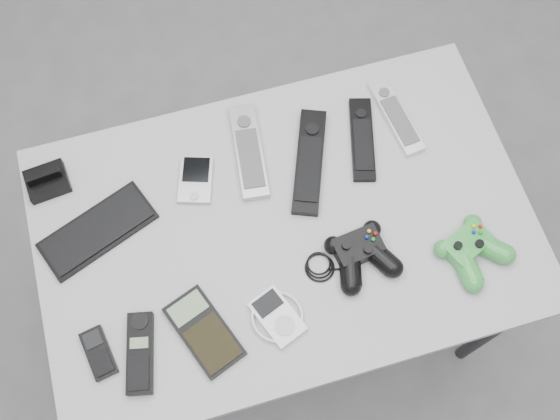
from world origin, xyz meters
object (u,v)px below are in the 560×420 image
object	(u,v)px
desk	(284,235)
pda_keyboard	(98,230)
cordless_handset	(140,353)
pda	(196,180)
calculator	(204,331)
controller_black	(361,253)
remote_silver_a	(249,151)
remote_black_a	(309,161)
remote_silver_b	(396,116)
controller_green	(472,249)
mobile_phone	(98,353)
mp3_player	(277,317)
remote_black_b	(362,139)

from	to	relation	value
desk	pda_keyboard	distance (m)	0.39
cordless_handset	pda	bearing A→B (deg)	72.69
desk	calculator	world-z (taller)	calculator
desk	controller_black	bearing A→B (deg)	-39.91
pda_keyboard	remote_silver_a	size ratio (longest dim) A/B	1.05
remote_black_a	cordless_handset	world-z (taller)	same
remote_silver_b	desk	bearing A→B (deg)	-156.55
remote_black_a	cordless_handset	size ratio (longest dim) A/B	1.58
pda	remote_silver_b	world-z (taller)	remote_silver_b
pda	controller_black	world-z (taller)	controller_black
pda	controller_black	bearing A→B (deg)	-24.56
controller_black	controller_green	xyz separation A→B (m)	(0.22, -0.05, -0.00)
mobile_phone	mp3_player	xyz separation A→B (m)	(0.35, -0.03, 0.00)
remote_silver_b	controller_black	xyz separation A→B (m)	(-0.18, -0.29, 0.01)
remote_black_b	calculator	distance (m)	0.54
mp3_player	controller_black	bearing A→B (deg)	-0.50
pda_keyboard	remote_silver_b	world-z (taller)	remote_silver_b
controller_black	pda	bearing A→B (deg)	130.43
remote_silver_b	calculator	bearing A→B (deg)	-152.72
calculator	remote_black_b	bearing A→B (deg)	15.45
pda	remote_silver_b	xyz separation A→B (m)	(0.47, 0.03, 0.00)
controller_black	mobile_phone	bearing A→B (deg)	177.76
pda	controller_green	xyz separation A→B (m)	(0.50, -0.31, 0.01)
remote_silver_a	calculator	world-z (taller)	remote_silver_a
cordless_handset	desk	bearing A→B (deg)	40.02
remote_silver_b	cordless_handset	size ratio (longest dim) A/B	1.28
mobile_phone	controller_green	xyz separation A→B (m)	(0.77, -0.01, 0.01)
remote_silver_b	mobile_phone	size ratio (longest dim) A/B	2.01
controller_green	controller_black	bearing A→B (deg)	142.60
remote_silver_a	remote_black_a	size ratio (longest dim) A/B	0.92
controller_green	remote_silver_a	bearing A→B (deg)	113.74
pda_keyboard	calculator	world-z (taller)	calculator
calculator	mp3_player	world-z (taller)	mp3_player
remote_black_b	controller_black	size ratio (longest dim) A/B	0.87
pda_keyboard	controller_black	world-z (taller)	controller_black
mobile_phone	controller_black	distance (m)	0.55
remote_silver_b	mobile_phone	world-z (taller)	remote_silver_b
remote_black_a	controller_black	size ratio (longest dim) A/B	1.07
remote_silver_a	cordless_handset	world-z (taller)	same
remote_silver_a	cordless_handset	size ratio (longest dim) A/B	1.45
pda_keyboard	controller_black	bearing A→B (deg)	-43.22
remote_black_a	remote_black_b	distance (m)	0.13
desk	cordless_handset	xyz separation A→B (m)	(-0.34, -0.18, 0.07)
calculator	controller_black	xyz separation A→B (m)	(0.34, 0.06, 0.01)
pda	controller_black	xyz separation A→B (m)	(0.28, -0.26, 0.01)
remote_black_b	calculator	world-z (taller)	remote_black_b
remote_black_b	mobile_phone	xyz separation A→B (m)	(-0.64, -0.30, -0.00)
calculator	remote_black_a	bearing A→B (deg)	23.35
pda	mobile_phone	xyz separation A→B (m)	(-0.27, -0.31, -0.00)
desk	remote_silver_b	size ratio (longest dim) A/B	5.14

